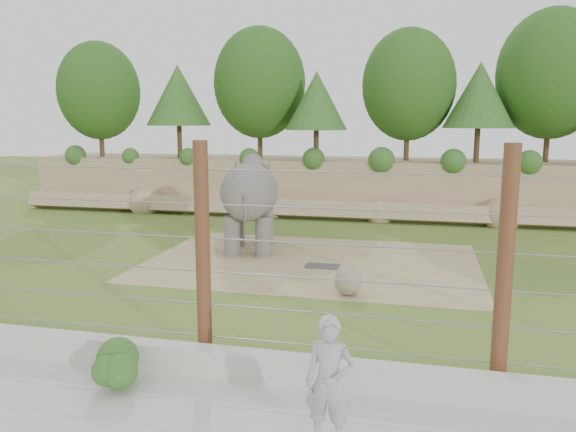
% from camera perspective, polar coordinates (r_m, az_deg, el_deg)
% --- Properties ---
extents(ground, '(90.00, 90.00, 0.00)m').
position_cam_1_polar(ground, '(14.64, -1.82, -7.49)').
color(ground, '#436421').
rests_on(ground, ground).
extents(back_embankment, '(30.00, 5.52, 8.77)m').
position_cam_1_polar(back_embankment, '(26.35, 6.69, 8.89)').
color(back_embankment, '#9F8364').
rests_on(back_embankment, ground).
extents(dirt_patch, '(10.00, 7.00, 0.02)m').
position_cam_1_polar(dirt_patch, '(17.34, 2.38, -4.70)').
color(dirt_patch, '#9E885C').
rests_on(dirt_patch, ground).
extents(drain_grate, '(1.00, 0.60, 0.03)m').
position_cam_1_polar(drain_grate, '(16.79, 3.52, -5.11)').
color(drain_grate, '#262628').
rests_on(drain_grate, dirt_patch).
extents(elephant, '(2.42, 4.06, 3.07)m').
position_cam_1_polar(elephant, '(18.56, -3.95, 1.06)').
color(elephant, '#625E58').
rests_on(elephant, ground).
extents(stone_ball, '(0.71, 0.71, 0.71)m').
position_cam_1_polar(stone_ball, '(14.13, 6.13, -6.59)').
color(stone_ball, gray).
rests_on(stone_ball, dirt_patch).
extents(retaining_wall, '(26.00, 0.35, 0.50)m').
position_cam_1_polar(retaining_wall, '(10.11, -9.47, -14.24)').
color(retaining_wall, '#BBB8AD').
rests_on(retaining_wall, ground).
extents(barrier_fence, '(20.26, 0.26, 4.00)m').
position_cam_1_polar(barrier_fence, '(9.98, -8.64, -3.90)').
color(barrier_fence, '#57311D').
rests_on(barrier_fence, ground).
extents(walkway_shrub, '(0.72, 0.72, 0.72)m').
position_cam_1_polar(walkway_shrub, '(9.83, -16.91, -14.50)').
color(walkway_shrub, '#235822').
rests_on(walkway_shrub, walkway).
extents(zookeeper, '(0.67, 0.46, 1.81)m').
position_cam_1_polar(zookeeper, '(7.75, 4.22, -16.51)').
color(zookeeper, '#A9AFB3').
rests_on(zookeeper, walkway).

